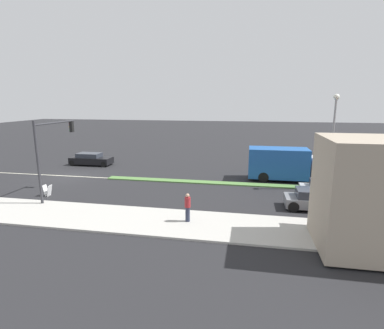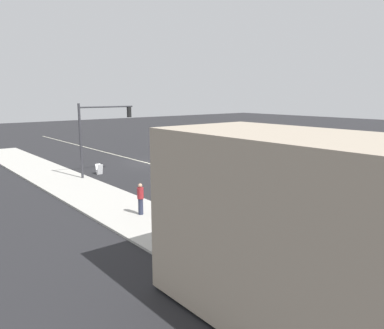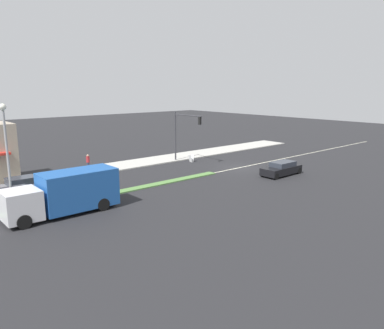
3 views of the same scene
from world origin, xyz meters
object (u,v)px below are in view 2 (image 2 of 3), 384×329
suv_black (185,151)px  sedan_silver (376,225)px  traffic_signal_main (98,127)px  suv_grey (311,229)px  pedestrian (141,198)px  warning_aframe_sign (99,169)px  delivery_truck (371,182)px

suv_black → sedan_silver: bearing=72.6°
traffic_signal_main → suv_grey: bearing=93.5°
pedestrian → suv_grey: (-3.79, 7.77, -0.36)m
warning_aframe_sign → suv_grey: (-0.74, 19.04, 0.22)m
traffic_signal_main → suv_grey: size_ratio=1.40×
pedestrian → sedan_silver: pedestrian is taller
warning_aframe_sign → delivery_truck: 19.82m
pedestrian → sedan_silver: (-6.59, 9.27, -0.39)m
traffic_signal_main → delivery_truck: traffic_signal_main is taller
warning_aframe_sign → suv_grey: suv_grey is taller
warning_aframe_sign → delivery_truck: (-7.94, 18.13, 1.04)m
warning_aframe_sign → sedan_silver: bearing=99.8°
pedestrian → traffic_signal_main: bearing=-104.4°
sedan_silver → pedestrian: bearing=-54.6°
pedestrian → suv_black: pedestrian is taller
delivery_truck → suv_black: delivery_truck is taller
delivery_truck → sedan_silver: (4.40, 2.41, -0.85)m
suv_black → suv_grey: bearing=65.0°
traffic_signal_main → suv_grey: (-1.12, 18.15, -3.26)m
suv_grey → suv_black: bearing=-115.0°
delivery_truck → sedan_silver: delivery_truck is taller
pedestrian → delivery_truck: (-10.99, 6.86, 0.47)m
pedestrian → warning_aframe_sign: (-3.05, -11.27, -0.58)m
warning_aframe_sign → delivery_truck: size_ratio=0.11×
suv_black → sedan_silver: (7.20, 22.95, -0.03)m
warning_aframe_sign → traffic_signal_main: bearing=66.6°
suv_black → sedan_silver: 24.05m
traffic_signal_main → suv_black: bearing=-163.5°
traffic_signal_main → pedestrian: 11.11m
delivery_truck → sedan_silver: size_ratio=1.81×
warning_aframe_sign → delivery_truck: bearing=113.7°
traffic_signal_main → suv_grey: 18.48m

